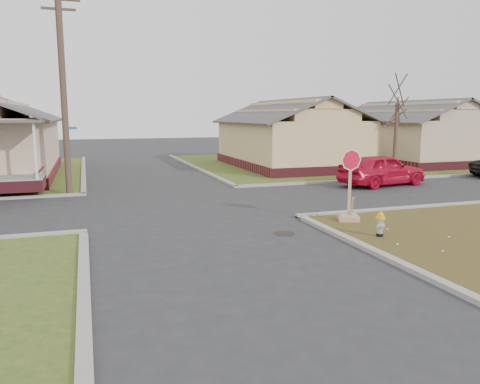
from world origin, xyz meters
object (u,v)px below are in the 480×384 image
object	(u,v)px
stop_sign	(349,205)
red_sedan	(382,170)
utility_pole	(63,90)
fire_hydrant	(380,223)

from	to	relation	value
stop_sign	red_sedan	size ratio (longest dim) A/B	0.51
utility_pole	stop_sign	distance (m)	13.20
utility_pole	red_sedan	xyz separation A→B (m)	(15.11, -1.89, -3.85)
fire_hydrant	red_sedan	size ratio (longest dim) A/B	0.16
utility_pole	fire_hydrant	size ratio (longest dim) A/B	12.17
utility_pole	stop_sign	size ratio (longest dim) A/B	3.71
utility_pole	stop_sign	xyz separation A→B (m)	(9.12, -8.62, -4.09)
utility_pole	fire_hydrant	bearing A→B (deg)	-50.45
red_sedan	fire_hydrant	bearing A→B (deg)	135.07
fire_hydrant	red_sedan	distance (m)	10.84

